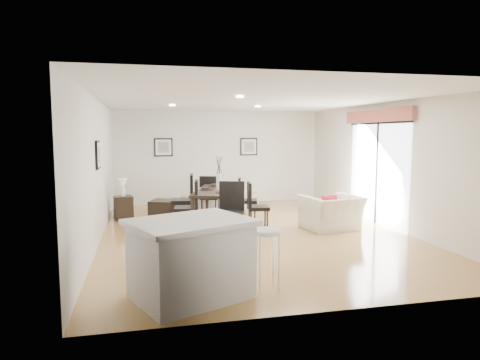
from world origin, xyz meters
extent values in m
plane|color=tan|center=(0.00, 0.00, 0.00)|extent=(8.00, 8.00, 0.00)
cube|color=silver|center=(0.00, 4.00, 1.35)|extent=(6.00, 0.04, 2.70)
cube|color=silver|center=(0.00, -4.00, 1.35)|extent=(6.00, 0.04, 2.70)
cube|color=silver|center=(-3.00, 0.00, 1.35)|extent=(0.04, 8.00, 2.70)
cube|color=silver|center=(3.00, 0.00, 1.35)|extent=(0.04, 8.00, 2.70)
cube|color=white|center=(0.00, 0.00, 2.70)|extent=(6.00, 8.00, 0.02)
imported|color=gray|center=(-0.15, 2.89, 0.29)|extent=(2.16, 1.46, 0.59)
imported|color=#EFE7CE|center=(1.70, -0.09, 0.36)|extent=(1.27, 1.15, 0.73)
imported|color=#3F6129|center=(5.82, 1.09, 0.36)|extent=(0.41, 0.41, 0.73)
cube|color=black|center=(-0.55, 0.86, 0.77)|extent=(1.50, 2.13, 0.06)
cylinder|color=black|center=(-1.22, 0.13, 0.37)|extent=(0.07, 0.07, 0.74)
cylinder|color=black|center=(-0.68, 1.85, 0.37)|extent=(0.07, 0.07, 0.74)
cylinder|color=black|center=(-0.42, -0.12, 0.37)|extent=(0.07, 0.07, 0.74)
cylinder|color=black|center=(0.12, 1.59, 0.37)|extent=(0.07, 0.07, 0.74)
cube|color=black|center=(-1.32, 0.38, 0.48)|extent=(0.55, 0.55, 0.08)
cube|color=black|center=(-1.11, 0.35, 0.79)|extent=(0.13, 0.49, 0.58)
cylinder|color=black|center=(-1.48, 0.60, 0.22)|extent=(0.04, 0.04, 0.44)
cylinder|color=black|center=(-1.10, 0.54, 0.22)|extent=(0.04, 0.04, 0.44)
cylinder|color=black|center=(-1.53, 0.22, 0.22)|extent=(0.04, 0.04, 0.44)
cylinder|color=black|center=(-1.16, 0.17, 0.22)|extent=(0.04, 0.04, 0.44)
cube|color=black|center=(-1.32, 1.35, 0.50)|extent=(0.55, 0.55, 0.09)
cube|color=black|center=(-1.10, 1.32, 0.81)|extent=(0.12, 0.50, 0.60)
cylinder|color=black|center=(-1.49, 1.56, 0.23)|extent=(0.04, 0.04, 0.45)
cylinder|color=black|center=(-1.10, 1.52, 0.23)|extent=(0.04, 0.04, 0.45)
cylinder|color=black|center=(-1.54, 1.18, 0.23)|extent=(0.04, 0.04, 0.45)
cylinder|color=black|center=(-1.15, 1.13, 0.23)|extent=(0.04, 0.04, 0.45)
cube|color=black|center=(0.22, 0.38, 0.45)|extent=(0.50, 0.50, 0.08)
cube|color=black|center=(0.03, 0.41, 0.73)|extent=(0.12, 0.45, 0.54)
cylinder|color=black|center=(0.37, 0.19, 0.20)|extent=(0.04, 0.04, 0.41)
cylinder|color=black|center=(0.02, 0.23, 0.20)|extent=(0.04, 0.04, 0.41)
cylinder|color=black|center=(0.42, 0.53, 0.20)|extent=(0.04, 0.04, 0.41)
cylinder|color=black|center=(0.07, 0.58, 0.20)|extent=(0.04, 0.04, 0.41)
cube|color=black|center=(0.22, 1.35, 0.44)|extent=(0.54, 0.54, 0.08)
cube|color=black|center=(0.03, 1.39, 0.72)|extent=(0.17, 0.44, 0.53)
cylinder|color=black|center=(0.35, 1.13, 0.20)|extent=(0.03, 0.03, 0.40)
cylinder|color=black|center=(0.01, 1.22, 0.20)|extent=(0.03, 0.03, 0.40)
cylinder|color=black|center=(0.43, 1.47, 0.20)|extent=(0.03, 0.03, 0.40)
cylinder|color=black|center=(0.10, 1.56, 0.20)|extent=(0.03, 0.03, 0.40)
cube|color=black|center=(-0.55, -0.42, 0.50)|extent=(0.63, 0.63, 0.09)
cube|color=black|center=(-0.48, -0.21, 0.81)|extent=(0.49, 0.22, 0.59)
cylinder|color=black|center=(-0.80, -0.54, 0.23)|extent=(0.04, 0.04, 0.45)
cylinder|color=black|center=(-0.67, -0.17, 0.23)|extent=(0.04, 0.04, 0.45)
cylinder|color=black|center=(-0.43, -0.67, 0.23)|extent=(0.04, 0.04, 0.45)
cylinder|color=black|center=(-0.30, -0.30, 0.23)|extent=(0.04, 0.04, 0.45)
cube|color=black|center=(-0.55, 2.15, 0.45)|extent=(0.58, 0.58, 0.08)
cube|color=black|center=(-0.62, 1.97, 0.73)|extent=(0.44, 0.21, 0.54)
cylinder|color=black|center=(-0.32, 2.25, 0.20)|extent=(0.04, 0.04, 0.41)
cylinder|color=black|center=(-0.45, 1.92, 0.20)|extent=(0.04, 0.04, 0.41)
cylinder|color=black|center=(-0.65, 2.37, 0.20)|extent=(0.04, 0.04, 0.41)
cylinder|color=black|center=(-0.77, 2.04, 0.20)|extent=(0.04, 0.04, 0.41)
cylinder|color=white|center=(-0.55, 0.86, 0.98)|extent=(0.12, 0.12, 0.36)
cylinder|color=#301F15|center=(-0.24, 0.86, 0.81)|extent=(0.35, 0.35, 0.01)
cylinder|color=black|center=(-0.24, 0.86, 0.84)|extent=(0.18, 0.18, 0.05)
cylinder|color=#301F15|center=(-0.55, 1.42, 0.81)|extent=(0.35, 0.35, 0.01)
cylinder|color=black|center=(-0.55, 1.42, 0.84)|extent=(0.18, 0.18, 0.05)
cylinder|color=#301F15|center=(-0.85, 0.86, 0.81)|extent=(0.35, 0.35, 0.01)
cylinder|color=black|center=(-0.85, 0.86, 0.84)|extent=(0.18, 0.18, 0.05)
cylinder|color=#301F15|center=(-0.55, 0.31, 0.81)|extent=(0.35, 0.35, 0.01)
cylinder|color=black|center=(-0.55, 0.31, 0.84)|extent=(0.18, 0.18, 0.05)
cube|color=black|center=(-1.51, 2.08, 0.20)|extent=(1.18, 0.95, 0.41)
cube|color=black|center=(-2.66, 2.06, 0.28)|extent=(0.49, 0.49, 0.56)
cylinder|color=white|center=(-2.66, 2.06, 0.65)|extent=(0.10, 0.10, 0.18)
cone|color=white|center=(-2.66, 2.06, 0.86)|extent=(0.22, 0.22, 0.24)
cube|color=#AB1626|center=(1.60, -0.20, 0.59)|extent=(0.36, 0.21, 0.34)
cube|color=silver|center=(-1.62, -3.23, 0.46)|extent=(1.58, 1.40, 0.92)
cube|color=silver|center=(-1.62, -3.23, 0.95)|extent=(1.72, 1.55, 0.06)
cylinder|color=silver|center=(-0.65, -3.23, 0.79)|extent=(0.37, 0.37, 0.05)
cylinder|color=silver|center=(-0.53, -3.11, 0.39)|extent=(0.03, 0.03, 0.79)
cylinder|color=silver|center=(-0.77, -3.11, 0.39)|extent=(0.03, 0.03, 0.79)
cylinder|color=silver|center=(-0.77, -3.35, 0.39)|extent=(0.03, 0.03, 0.79)
cylinder|color=silver|center=(-0.53, -3.35, 0.39)|extent=(0.03, 0.03, 0.79)
cube|color=black|center=(-1.60, 3.97, 1.65)|extent=(0.52, 0.03, 0.52)
cube|color=white|center=(-1.60, 3.97, 1.65)|extent=(0.44, 0.04, 0.44)
cube|color=#5B5B56|center=(-1.60, 3.97, 1.65)|extent=(0.30, 0.04, 0.30)
cube|color=black|center=(0.90, 3.97, 1.65)|extent=(0.52, 0.03, 0.52)
cube|color=white|center=(0.90, 3.97, 1.65)|extent=(0.44, 0.04, 0.44)
cube|color=#5B5B56|center=(0.90, 3.97, 1.65)|extent=(0.30, 0.04, 0.30)
cube|color=black|center=(-2.97, -0.20, 1.65)|extent=(0.03, 0.52, 0.52)
cube|color=white|center=(-2.97, -0.20, 1.65)|extent=(0.04, 0.44, 0.44)
cube|color=#5B5B56|center=(-2.97, -0.20, 1.65)|extent=(0.04, 0.30, 0.30)
cube|color=white|center=(2.98, 0.30, 1.12)|extent=(0.02, 2.40, 2.25)
cube|color=black|center=(2.96, 0.30, 1.12)|extent=(0.03, 0.05, 2.25)
cube|color=black|center=(2.96, 0.30, 2.27)|extent=(0.03, 2.50, 0.05)
cube|color=maroon|center=(2.92, 0.30, 2.43)|extent=(0.10, 2.70, 0.28)
plane|color=gray|center=(5.00, 0.30, 0.00)|extent=(6.00, 6.00, 0.00)
cube|color=brown|center=(6.05, 2.70, 1.00)|extent=(0.35, 0.35, 2.00)
camera|label=1|loc=(-2.17, -8.37, 2.03)|focal=32.00mm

